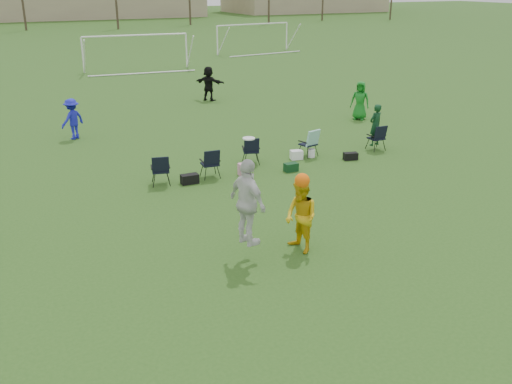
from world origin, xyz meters
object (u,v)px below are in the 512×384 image
fielder_blue (72,119)px  center_contest (274,209)px  fielder_green_far (360,101)px  goal_right (253,30)px  fielder_black (209,84)px  goal_mid (136,42)px

fielder_blue → center_contest: size_ratio=0.57×
fielder_green_far → center_contest: bearing=-86.1°
fielder_blue → goal_right: goal_right is taller
fielder_blue → center_contest: 13.02m
fielder_black → goal_right: bearing=-70.3°
fielder_blue → goal_right: (19.12, 23.34, 1.11)m
fielder_blue → goal_mid: (7.12, 17.34, 1.11)m
fielder_green_far → goal_right: bearing=122.3°
goal_right → fielder_black: bearing=-129.7°
fielder_green_far → goal_mid: size_ratio=0.24×
center_contest → goal_right: bearing=65.2°
fielder_blue → fielder_black: bearing=179.4°
fielder_black → center_contest: size_ratio=0.63×
fielder_blue → goal_right: 30.19m
fielder_green_far → goal_mid: (-5.27, 19.50, 1.05)m
fielder_blue → fielder_green_far: 12.57m
fielder_black → goal_right: goal_right is taller
fielder_green_far → goal_right: 26.40m
fielder_black → goal_mid: size_ratio=0.24×
fielder_blue → goal_mid: 18.78m
center_contest → goal_right: (16.67, 36.12, 0.74)m
fielder_blue → center_contest: bearing=67.8°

